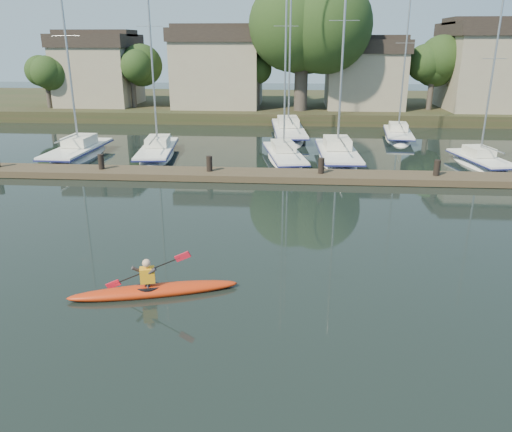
# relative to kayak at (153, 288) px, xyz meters

# --- Properties ---
(ground) EXTENTS (160.00, 160.00, 0.00)m
(ground) POSITION_rel_kayak_xyz_m (2.45, -0.74, -0.19)
(ground) COLOR black
(ground) RESTS_ON ground
(kayak) EXTENTS (4.92, 1.98, 1.58)m
(kayak) POSITION_rel_kayak_xyz_m (0.00, 0.00, 0.00)
(kayak) COLOR red
(kayak) RESTS_ON ground
(dock) EXTENTS (34.00, 2.00, 1.80)m
(dock) POSITION_rel_kayak_xyz_m (2.45, 13.26, 0.01)
(dock) COLOR #4B3C2B
(dock) RESTS_ON ground
(sailboat_0) EXTENTS (2.44, 8.14, 12.85)m
(sailboat_0) POSITION_rel_kayak_xyz_m (-9.82, 17.68, -0.40)
(sailboat_0) COLOR white
(sailboat_0) RESTS_ON ground
(sailboat_1) EXTENTS (3.05, 8.52, 13.63)m
(sailboat_1) POSITION_rel_kayak_xyz_m (-4.81, 18.38, -0.38)
(sailboat_1) COLOR white
(sailboat_1) RESTS_ON ground
(sailboat_2) EXTENTS (3.41, 8.38, 13.51)m
(sailboat_2) POSITION_rel_kayak_xyz_m (3.39, 17.76, -0.36)
(sailboat_2) COLOR white
(sailboat_2) RESTS_ON ground
(sailboat_3) EXTENTS (2.66, 8.88, 14.18)m
(sailboat_3) POSITION_rel_kayak_xyz_m (6.70, 18.10, -0.40)
(sailboat_3) COLOR white
(sailboat_3) RESTS_ON ground
(sailboat_4) EXTENTS (3.07, 6.53, 10.68)m
(sailboat_4) POSITION_rel_kayak_xyz_m (15.08, 17.23, -0.36)
(sailboat_4) COLOR white
(sailboat_4) RESTS_ON ground
(sailboat_6) EXTENTS (3.30, 11.24, 17.61)m
(sailboat_6) POSITION_rel_kayak_xyz_m (3.50, 26.58, -0.40)
(sailboat_6) COLOR white
(sailboat_6) RESTS_ON ground
(sailboat_7) EXTENTS (2.77, 7.63, 12.03)m
(sailboat_7) POSITION_rel_kayak_xyz_m (11.86, 25.90, -0.37)
(sailboat_7) COLOR white
(sailboat_7) RESTS_ON ground
(shore) EXTENTS (90.00, 25.25, 12.75)m
(shore) POSITION_rel_kayak_xyz_m (4.07, 39.55, 3.04)
(shore) COLOR #243018
(shore) RESTS_ON ground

